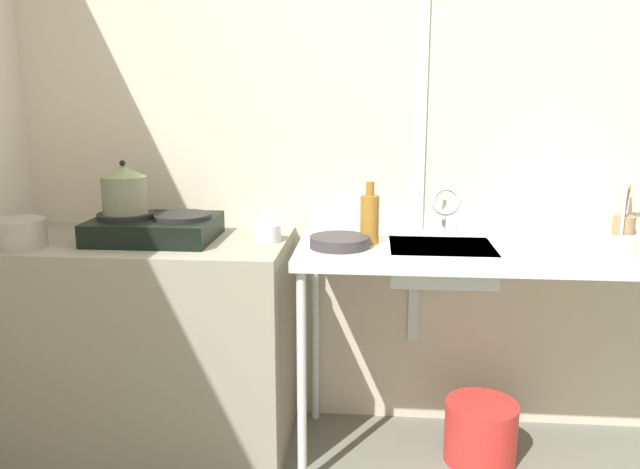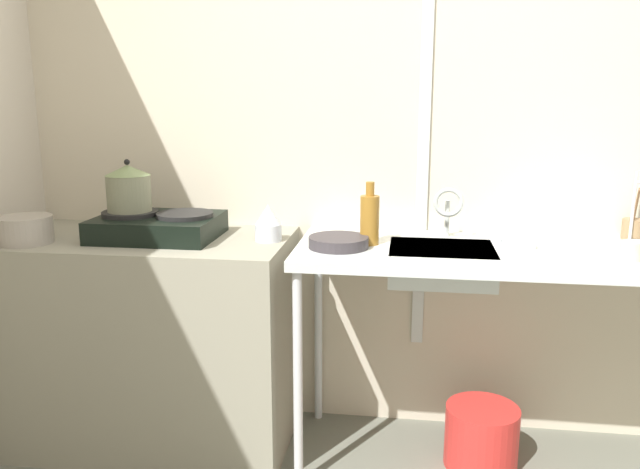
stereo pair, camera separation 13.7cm
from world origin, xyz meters
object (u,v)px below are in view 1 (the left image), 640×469
(frying_pan, at_px, (340,242))
(percolator, at_px, (267,224))
(bottle_by_sink, at_px, (370,218))
(bucket_on_floor, at_px, (481,432))
(pot_beside_stove, at_px, (19,233))
(faucet, at_px, (446,204))
(utensil_jar, at_px, (624,225))
(small_bowl_on_drainboard, at_px, (516,241))
(pot_on_left_burner, at_px, (124,190))
(stove, at_px, (155,227))
(cup_by_rack, at_px, (626,247))
(sink_basin, at_px, (442,262))

(frying_pan, bearing_deg, percolator, 165.52)
(bottle_by_sink, bearing_deg, bucket_on_floor, -4.06)
(pot_beside_stove, height_order, bucket_on_floor, pot_beside_stove)
(faucet, xyz_separation_m, frying_pan, (-0.43, -0.21, -0.12))
(pot_beside_stove, height_order, utensil_jar, utensil_jar)
(faucet, xyz_separation_m, utensil_jar, (0.76, 0.10, -0.10))
(faucet, relative_size, small_bowl_on_drainboard, 1.59)
(pot_on_left_burner, xyz_separation_m, small_bowl_on_drainboard, (1.58, 0.03, -0.19))
(frying_pan, height_order, small_bowl_on_drainboard, frying_pan)
(bottle_by_sink, distance_m, utensil_jar, 1.10)
(faucet, distance_m, bucket_on_floor, 0.96)
(pot_beside_stove, xyz_separation_m, bucket_on_floor, (1.84, 0.14, -0.84))
(stove, distance_m, utensil_jar, 1.96)
(pot_beside_stove, bearing_deg, frying_pan, 4.56)
(bottle_by_sink, xyz_separation_m, utensil_jar, (1.07, 0.24, -0.06))
(pot_beside_stove, xyz_separation_m, small_bowl_on_drainboard, (1.95, 0.20, -0.04))
(utensil_jar, bearing_deg, bottle_by_sink, -167.44)
(cup_by_rack, xyz_separation_m, bottle_by_sink, (-0.95, 0.12, 0.07))
(pot_on_left_burner, xyz_separation_m, faucet, (1.31, 0.15, -0.07))
(faucet, relative_size, bucket_on_floor, 0.72)
(faucet, bearing_deg, pot_on_left_burner, -173.62)
(stove, distance_m, sink_basin, 1.17)
(small_bowl_on_drainboard, xyz_separation_m, utensil_jar, (0.49, 0.22, 0.03))
(percolator, relative_size, sink_basin, 0.37)
(faucet, distance_m, utensil_jar, 0.77)
(faucet, bearing_deg, cup_by_rack, -22.14)
(stove, relative_size, bottle_by_sink, 1.97)
(pot_on_left_burner, xyz_separation_m, bottle_by_sink, (1.00, 0.01, -0.10))
(bottle_by_sink, bearing_deg, percolator, 179.62)
(pot_beside_stove, xyz_separation_m, faucet, (1.68, 0.31, 0.09))
(percolator, bearing_deg, stove, -178.74)
(sink_basin, bearing_deg, bottle_by_sink, 176.69)
(percolator, bearing_deg, frying_pan, -14.48)
(stove, relative_size, utensil_jar, 2.31)
(stove, bearing_deg, pot_beside_stove, -161.20)
(stove, distance_m, bucket_on_floor, 1.60)
(pot_on_left_burner, height_order, faucet, pot_on_left_burner)
(sink_basin, distance_m, small_bowl_on_drainboard, 0.30)
(percolator, relative_size, frying_pan, 0.64)
(utensil_jar, bearing_deg, frying_pan, -165.23)
(bottle_by_sink, height_order, bucket_on_floor, bottle_by_sink)
(cup_by_rack, bearing_deg, stove, 176.48)
(faucet, height_order, utensil_jar, faucet)
(faucet, height_order, bucket_on_floor, faucet)
(percolator, bearing_deg, cup_by_rack, -5.15)
(pot_on_left_burner, relative_size, frying_pan, 0.92)
(pot_beside_stove, relative_size, percolator, 1.41)
(small_bowl_on_drainboard, relative_size, utensil_jar, 0.63)
(pot_on_left_burner, relative_size, pot_beside_stove, 1.03)
(stove, relative_size, sink_basin, 1.22)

